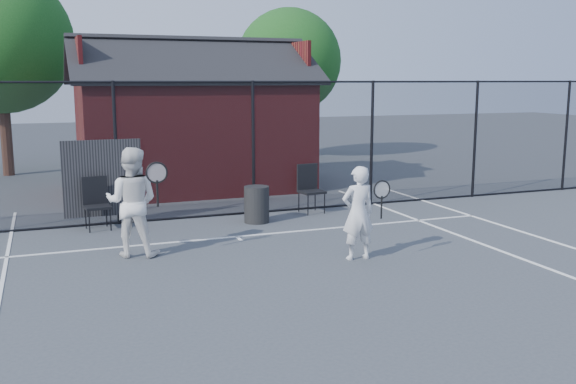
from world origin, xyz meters
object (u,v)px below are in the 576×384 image
object	(u,v)px
player_back	(132,202)
chair_left	(97,204)
clubhouse	(192,131)
player_front	(358,213)
chair_right	(312,190)
waste_bin	(257,204)

from	to	relation	value
player_back	chair_left	distance (m)	2.32
clubhouse	player_front	bearing A→B (deg)	-83.13
player_front	player_back	bearing A→B (deg)	155.80
chair_right	player_front	bearing A→B (deg)	-108.02
waste_bin	player_back	bearing A→B (deg)	-148.28
player_front	chair_left	xyz separation A→B (m)	(-3.95, 3.83, -0.28)
player_front	chair_left	world-z (taller)	player_front
player_back	chair_left	xyz separation A→B (m)	(-0.42, 2.24, -0.42)
player_back	chair_right	world-z (taller)	player_back
clubhouse	waste_bin	distance (m)	5.06
player_front	waste_bin	xyz separation A→B (m)	(-0.71, 3.33, -0.41)
chair_left	waste_bin	world-z (taller)	chair_left
clubhouse	chair_right	size ratio (longest dim) A/B	6.00
chair_left	waste_bin	distance (m)	3.27
clubhouse	player_front	world-z (taller)	clubhouse
player_front	chair_left	size ratio (longest dim) A/B	1.53
player_back	waste_bin	xyz separation A→B (m)	(2.82, 1.74, -0.56)
clubhouse	chair_left	xyz separation A→B (m)	(-2.96, -4.40, -1.08)
clubhouse	player_back	distance (m)	7.14
clubhouse	chair_right	bearing A→B (deg)	-68.15
chair_right	waste_bin	size ratio (longest dim) A/B	1.39
chair_left	chair_right	world-z (taller)	chair_right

